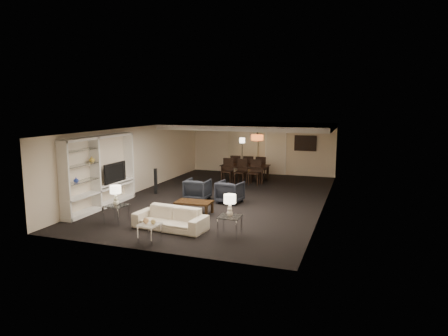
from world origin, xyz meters
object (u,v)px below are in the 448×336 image
object	(u,v)px
marble_table	(150,233)
television	(112,172)
table_lamp_right	(230,205)
dining_table	(245,173)
vase_blue	(76,180)
vase_amber	(92,159)
side_table_right	(230,226)
side_table_left	(117,214)
chair_nr	(254,172)
armchair_left	(198,190)
coffee_table	(194,208)
armchair_right	(230,192)
sofa	(170,218)
chair_fl	(236,166)
chair_nl	(227,171)
chair_fm	(249,167)
floor_speaker	(156,181)
chair_nm	(241,172)
table_lamp_left	(116,195)
floor_lamp	(242,157)
chair_fr	(262,168)
pendant_light	(257,138)

from	to	relation	value
marble_table	television	world-z (taller)	television
table_lamp_right	dining_table	world-z (taller)	table_lamp_right
vase_blue	vase_amber	distance (m)	0.92
side_table_right	dining_table	bearing A→B (deg)	103.34
side_table_left	table_lamp_right	bearing A→B (deg)	0.00
chair_nr	armchair_left	bearing A→B (deg)	-109.52
coffee_table	television	xyz separation A→B (m)	(-3.09, 0.25, 0.88)
television	dining_table	world-z (taller)	television
armchair_left	armchair_right	world-z (taller)	same
coffee_table	armchair_left	size ratio (longest dim) A/B	1.34
sofa	chair_fl	distance (m)	7.87
table_lamp_right	chair_nl	size ratio (longest dim) A/B	0.54
armchair_right	chair_fm	distance (m)	4.59
table_lamp_right	chair_nl	world-z (taller)	table_lamp_right
vase_amber	chair_fl	world-z (taller)	vase_amber
table_lamp_right	chair_nr	distance (m)	6.64
side_table_right	sofa	bearing A→B (deg)	180.00
floor_speaker	chair_nm	distance (m)	3.76
table_lamp_left	television	distance (m)	2.33
side_table_right	chair_nr	bearing A→B (deg)	99.59
floor_speaker	chair_fm	distance (m)	4.82
side_table_left	side_table_right	world-z (taller)	same
table_lamp_left	chair_nl	size ratio (longest dim) A/B	0.54
floor_speaker	chair_fm	bearing A→B (deg)	44.43
side_table_left	floor_speaker	xyz separation A→B (m)	(-0.79, 3.72, 0.22)
table_lamp_right	chair_nm	xyz separation A→B (m)	(-1.71, 6.54, -0.27)
sofa	chair_fl	bearing A→B (deg)	100.03
vase_blue	table_lamp_right	bearing A→B (deg)	-1.16
chair_nm	chair_nr	xyz separation A→B (m)	(0.60, 0.00, 0.00)
side_table_left	chair_fm	bearing A→B (deg)	77.82
armchair_left	floor_lamp	distance (m)	5.22
coffee_table	dining_table	world-z (taller)	dining_table
sofa	chair_nl	world-z (taller)	chair_nl
vase_blue	side_table_left	bearing A→B (deg)	-3.92
dining_table	chair_nr	size ratio (longest dim) A/B	1.92
sofa	side_table_left	distance (m)	1.70
side_table_left	vase_blue	world-z (taller)	vase_blue
dining_table	floor_lamp	bearing A→B (deg)	114.51
marble_table	chair_nr	world-z (taller)	chair_nr
vase_amber	chair_nl	xyz separation A→B (m)	(2.51, 5.68, -1.13)
dining_table	marble_table	bearing A→B (deg)	-87.35
vase_amber	chair_fr	size ratio (longest dim) A/B	0.17
television	marble_table	bearing A→B (deg)	-133.65
floor_lamp	chair_fr	bearing A→B (deg)	-29.94
pendant_light	sofa	distance (m)	7.55
side_table_right	vase_amber	distance (m)	5.09
side_table_left	dining_table	distance (m)	7.39
side_table_right	table_lamp_left	bearing A→B (deg)	180.00
side_table_right	chair_fl	bearing A→B (deg)	106.38
chair_nl	chair_fl	world-z (taller)	same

